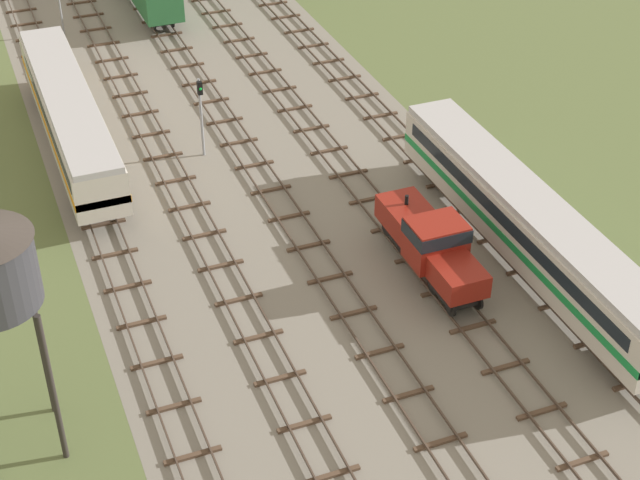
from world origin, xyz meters
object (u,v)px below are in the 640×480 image
object	(u,v)px
diesel_railcar_far_left_mid	(69,114)
signal_post_near	(201,108)
passenger_coach_centre_right_nearest	(528,222)
shunter_loco_centre_near	(431,241)

from	to	relation	value
diesel_railcar_far_left_mid	signal_post_near	bearing A→B (deg)	-24.54
passenger_coach_centre_right_nearest	shunter_loco_centre_near	bearing A→B (deg)	167.88
passenger_coach_centre_right_nearest	shunter_loco_centre_near	world-z (taller)	passenger_coach_centre_right_nearest
signal_post_near	diesel_railcar_far_left_mid	bearing A→B (deg)	155.46
shunter_loco_centre_near	diesel_railcar_far_left_mid	distance (m)	23.91
passenger_coach_centre_right_nearest	signal_post_near	distance (m)	20.67
passenger_coach_centre_right_nearest	signal_post_near	xyz separation A→B (m)	(-11.99, 16.83, 0.60)
shunter_loco_centre_near	diesel_railcar_far_left_mid	size ratio (longest dim) A/B	0.41
passenger_coach_centre_right_nearest	diesel_railcar_far_left_mid	distance (m)	27.79
passenger_coach_centre_right_nearest	signal_post_near	size ratio (longest dim) A/B	4.37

